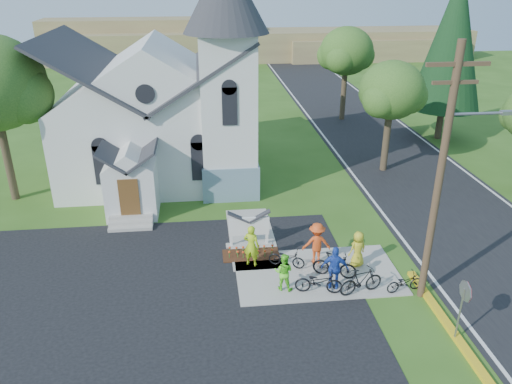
{
  "coord_description": "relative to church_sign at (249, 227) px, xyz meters",
  "views": [
    {
      "loc": [
        -3.16,
        -17.33,
        12.08
      ],
      "look_at": [
        -0.67,
        5.0,
        1.97
      ],
      "focal_mm": 35.0,
      "sensor_mm": 36.0,
      "label": 1
    }
  ],
  "objects": [
    {
      "name": "cyclist_1",
      "position": [
        1.04,
        -3.7,
        -0.17
      ],
      "size": [
        0.95,
        0.84,
        1.62
      ],
      "primitive_type": "imported",
      "rotation": [
        0.0,
        0.0,
        2.8
      ],
      "color": "#64E42A",
      "rests_on": "sidewalk"
    },
    {
      "name": "bike_3",
      "position": [
        4.1,
        -4.33,
        -0.4
      ],
      "size": [
        1.98,
        0.97,
        1.15
      ],
      "primitive_type": "imported",
      "rotation": [
        0.0,
        0.0,
        1.81
      ],
      "color": "black",
      "rests_on": "sidewalk"
    },
    {
      "name": "bike_1",
      "position": [
        3.34,
        -3.07,
        -0.41
      ],
      "size": [
        1.93,
        1.24,
        1.13
      ],
      "primitive_type": "imported",
      "rotation": [
        0.0,
        0.0,
        1.16
      ],
      "color": "black",
      "rests_on": "sidewalk"
    },
    {
      "name": "cyclist_2",
      "position": [
        3.11,
        -3.86,
        -0.03
      ],
      "size": [
        1.2,
        0.78,
        1.9
      ],
      "primitive_type": "imported",
      "rotation": [
        0.0,
        0.0,
        2.84
      ],
      "color": "#2346B2",
      "rests_on": "sidewalk"
    },
    {
      "name": "ground",
      "position": [
        1.2,
        -3.2,
        -1.03
      ],
      "size": [
        120.0,
        120.0,
        0.0
      ],
      "primitive_type": "plane",
      "color": "#325819",
      "rests_on": "ground"
    },
    {
      "name": "bike_2",
      "position": [
        2.41,
        -4.1,
        -0.47
      ],
      "size": [
        2.01,
        1.02,
        1.0
      ],
      "primitive_type": "imported",
      "rotation": [
        0.0,
        0.0,
        1.38
      ],
      "color": "black",
      "rests_on": "sidewalk"
    },
    {
      "name": "utility_pole",
      "position": [
        6.56,
        -4.7,
        4.38
      ],
      "size": [
        3.45,
        0.28,
        10.0
      ],
      "color": "#463023",
      "rests_on": "ground"
    },
    {
      "name": "stop_sign",
      "position": [
        6.63,
        -7.4,
        0.75
      ],
      "size": [
        0.11,
        0.76,
        2.48
      ],
      "color": "gray",
      "rests_on": "ground"
    },
    {
      "name": "conifer",
      "position": [
        16.2,
        14.8,
        6.36
      ],
      "size": [
        5.2,
        5.2,
        12.4
      ],
      "color": "#33271C",
      "rests_on": "ground"
    },
    {
      "name": "tree_road_near",
      "position": [
        9.7,
        8.8,
        4.18
      ],
      "size": [
        4.0,
        4.0,
        7.05
      ],
      "color": "#33271C",
      "rests_on": "ground"
    },
    {
      "name": "church_sign",
      "position": [
        0.0,
        0.0,
        0.0
      ],
      "size": [
        2.2,
        0.4,
        1.7
      ],
      "color": "#A8A298",
      "rests_on": "ground"
    },
    {
      "name": "church",
      "position": [
        -4.28,
        9.28,
        4.22
      ],
      "size": [
        12.35,
        12.0,
        13.0
      ],
      "color": "silver",
      "rests_on": "ground"
    },
    {
      "name": "road",
      "position": [
        11.2,
        11.8,
        -1.02
      ],
      "size": [
        8.0,
        90.0,
        0.02
      ],
      "primitive_type": "cube",
      "color": "black",
      "rests_on": "ground"
    },
    {
      "name": "cyclist_4",
      "position": [
        4.54,
        -2.32,
        -0.14
      ],
      "size": [
        0.94,
        0.77,
        1.67
      ],
      "primitive_type": "imported",
      "rotation": [
        0.0,
        0.0,
        3.47
      ],
      "color": "gold",
      "rests_on": "sidewalk"
    },
    {
      "name": "distant_hills",
      "position": [
        4.56,
        53.13,
        1.15
      ],
      "size": [
        61.0,
        10.0,
        5.6
      ],
      "color": "olive",
      "rests_on": "ground"
    },
    {
      "name": "sidewalk",
      "position": [
        2.7,
        -2.7,
        -1.0
      ],
      "size": [
        7.0,
        4.0,
        0.05
      ],
      "primitive_type": "cube",
      "color": "#A8A298",
      "rests_on": "ground"
    },
    {
      "name": "cyclist_3",
      "position": [
        2.81,
        -1.85,
        -0.01
      ],
      "size": [
        1.28,
        0.78,
        1.94
      ],
      "primitive_type": "imported",
      "rotation": [
        0.0,
        0.0,
        3.1
      ],
      "color": "#DE4818",
      "rests_on": "sidewalk"
    },
    {
      "name": "bike_0",
      "position": [
        1.45,
        -2.05,
        -0.55
      ],
      "size": [
        1.72,
        1.19,
        0.86
      ],
      "primitive_type": "imported",
      "rotation": [
        0.0,
        0.0,
        1.15
      ],
      "color": "black",
      "rests_on": "sidewalk"
    },
    {
      "name": "bike_4",
      "position": [
        5.9,
        -4.4,
        -0.56
      ],
      "size": [
        1.64,
        0.79,
        0.83
      ],
      "primitive_type": "imported",
      "rotation": [
        0.0,
        0.0,
        1.73
      ],
      "color": "black",
      "rests_on": "sidewalk"
    },
    {
      "name": "tree_road_mid",
      "position": [
        10.2,
        20.8,
        4.75
      ],
      "size": [
        4.4,
        4.4,
        7.8
      ],
      "color": "#33271C",
      "rests_on": "ground"
    },
    {
      "name": "flower_bed",
      "position": [
        0.0,
        -0.9,
        -0.99
      ],
      "size": [
        2.6,
        1.1,
        0.07
      ],
      "primitive_type": "cube",
      "color": "#331E0D",
      "rests_on": "ground"
    },
    {
      "name": "cyclist_0",
      "position": [
        -0.07,
        -1.74,
        -0.01
      ],
      "size": [
        0.84,
        0.72,
        1.94
      ],
      "primitive_type": "imported",
      "rotation": [
        0.0,
        0.0,
        2.71
      ],
      "color": "#A1C817",
      "rests_on": "sidewalk"
    },
    {
      "name": "parking_lot",
      "position": [
        -5.8,
        -5.2,
        -1.02
      ],
      "size": [
        20.0,
        16.0,
        0.02
      ],
      "primitive_type": "cube",
      "color": "black",
      "rests_on": "ground"
    }
  ]
}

